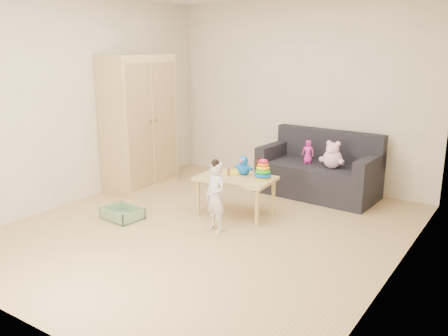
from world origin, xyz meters
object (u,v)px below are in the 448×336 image
Objects in this scene: play_table at (236,196)px; sofa at (318,180)px; toddler at (216,198)px; wardrobe at (139,123)px.

sofa is at bearing 67.45° from play_table.
toddler is at bearing -80.06° from play_table.
wardrobe reaches higher than sofa.
play_table is (1.74, -0.22, -0.69)m from wardrobe.
play_table is 1.17× the size of toddler.
wardrobe reaches higher than toddler.
toddler is at bearing -22.88° from wardrobe.
sofa is (2.26, 1.03, -0.71)m from wardrobe.
toddler is (-0.42, -1.81, 0.17)m from sofa.
wardrobe is 1.89m from play_table.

